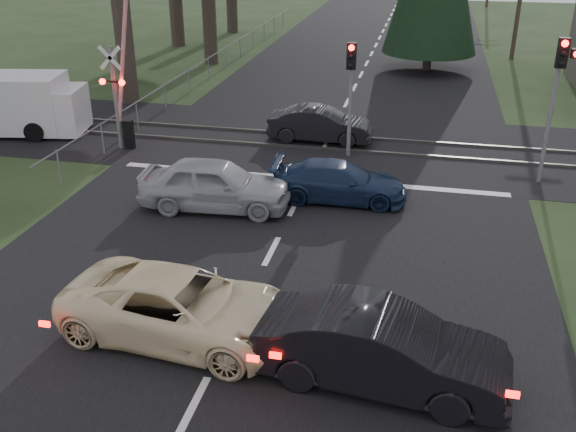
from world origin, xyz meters
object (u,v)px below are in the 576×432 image
(crossing_signal, at_px, (121,95))
(cream_coupe, at_px, (181,307))
(traffic_signal_center, at_px, (351,80))
(silver_car, at_px, (215,184))
(white_van, at_px, (9,104))
(blue_sedan, at_px, (339,182))
(dark_car_far, at_px, (320,125))
(dark_hatchback, at_px, (382,349))
(traffic_signal_right, at_px, (558,83))

(crossing_signal, bearing_deg, cream_coupe, -59.55)
(traffic_signal_center, relative_size, silver_car, 0.91)
(crossing_signal, xyz_separation_m, white_van, (-5.29, 0.80, -0.87))
(blue_sedan, height_order, dark_car_far, dark_car_far)
(crossing_signal, bearing_deg, blue_sedan, -19.79)
(cream_coupe, relative_size, dark_hatchback, 1.08)
(traffic_signal_right, relative_size, dark_car_far, 1.18)
(crossing_signal, xyz_separation_m, cream_coupe, (6.34, -10.79, -1.36))
(dark_car_far, relative_size, white_van, 0.63)
(traffic_signal_right, bearing_deg, traffic_signal_center, 169.59)
(dark_hatchback, xyz_separation_m, dark_car_far, (-3.51, 13.85, -0.11))
(traffic_signal_center, relative_size, dark_car_far, 1.03)
(dark_hatchback, xyz_separation_m, silver_car, (-5.51, 6.95, -0.00))
(traffic_signal_right, relative_size, blue_sedan, 1.14)
(crossing_signal, distance_m, dark_hatchback, 15.56)
(silver_car, bearing_deg, dark_hatchback, -145.66)
(white_van, bearing_deg, cream_coupe, -55.68)
(traffic_signal_right, distance_m, silver_car, 10.97)
(traffic_signal_center, xyz_separation_m, blue_sedan, (0.23, -3.95, -2.20))
(cream_coupe, xyz_separation_m, silver_car, (-1.35, 6.32, 0.07))
(blue_sedan, bearing_deg, traffic_signal_right, -68.47)
(dark_car_far, bearing_deg, white_van, 98.01)
(traffic_signal_center, bearing_deg, cream_coupe, -99.41)
(cream_coupe, height_order, silver_car, silver_car)
(cream_coupe, bearing_deg, blue_sedan, -10.13)
(crossing_signal, bearing_deg, white_van, 171.39)
(traffic_signal_center, relative_size, cream_coupe, 0.81)
(blue_sedan, relative_size, white_van, 0.66)
(silver_car, distance_m, dark_car_far, 7.19)
(crossing_signal, relative_size, dark_car_far, 1.74)
(blue_sedan, xyz_separation_m, dark_car_far, (-1.52, 5.50, 0.06))
(silver_car, relative_size, white_van, 0.71)
(traffic_signal_center, bearing_deg, traffic_signal_right, -10.41)
(silver_car, bearing_deg, cream_coupe, -172.03)
(traffic_signal_right, xyz_separation_m, cream_coupe, (-8.48, -10.47, -2.61))
(cream_coupe, distance_m, dark_hatchback, 4.21)
(traffic_signal_right, bearing_deg, dark_car_far, 160.64)
(crossing_signal, relative_size, dark_hatchback, 1.49)
(blue_sedan, bearing_deg, dark_hatchback, -168.56)
(white_van, bearing_deg, traffic_signal_center, -10.40)
(traffic_signal_right, distance_m, dark_car_far, 8.72)
(crossing_signal, distance_m, dark_car_far, 7.53)
(crossing_signal, distance_m, blue_sedan, 9.16)
(blue_sedan, bearing_deg, crossing_signal, 68.23)
(traffic_signal_center, xyz_separation_m, silver_car, (-3.28, -5.36, -2.04))
(cream_coupe, height_order, dark_hatchback, dark_hatchback)
(dark_hatchback, bearing_deg, cream_coupe, 87.26)
(cream_coupe, bearing_deg, traffic_signal_center, -3.88)
(traffic_signal_right, relative_size, silver_car, 1.05)
(traffic_signal_center, xyz_separation_m, dark_hatchback, (2.22, -12.30, -2.04))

